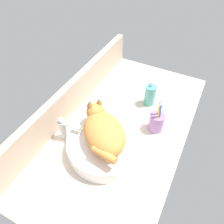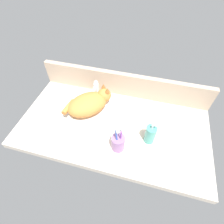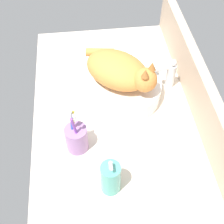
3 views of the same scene
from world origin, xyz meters
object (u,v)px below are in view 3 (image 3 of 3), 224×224
(sink_basin, at_px, (117,87))
(soap_dispenser, at_px, (111,178))
(faucet, at_px, (168,73))
(cat, at_px, (120,71))
(toothbrush_cup, at_px, (76,138))

(sink_basin, xyz_separation_m, soap_dispenser, (0.40, -0.07, 0.03))
(sink_basin, relative_size, soap_dispenser, 2.22)
(faucet, bearing_deg, cat, -81.83)
(cat, bearing_deg, sink_basin, -128.85)
(sink_basin, bearing_deg, cat, 51.15)
(faucet, xyz_separation_m, soap_dispenser, (0.42, -0.28, -0.01))
(faucet, height_order, soap_dispenser, soap_dispenser)
(soap_dispenser, relative_size, toothbrush_cup, 0.83)
(sink_basin, bearing_deg, faucet, 95.40)
(cat, xyz_separation_m, soap_dispenser, (0.39, -0.08, -0.07))
(soap_dispenser, bearing_deg, toothbrush_cup, -149.82)
(cat, relative_size, faucet, 2.20)
(sink_basin, xyz_separation_m, faucet, (-0.02, 0.21, 0.04))
(cat, relative_size, toothbrush_cup, 1.60)
(sink_basin, distance_m, soap_dispenser, 0.41)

